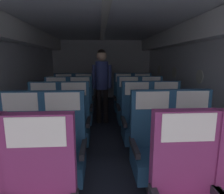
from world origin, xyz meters
TOP-DOWN VIEW (x-y plane):
  - ground at (0.00, 3.77)m, footprint 3.85×7.94m
  - fuselage_shell at (0.00, 4.05)m, footprint 3.73×7.59m
  - seat_b_left_window at (-0.95, 2.24)m, footprint 0.50×0.52m
  - seat_b_left_aisle at (-0.50, 2.23)m, footprint 0.50×0.52m
  - seat_b_right_aisle at (0.96, 2.24)m, footprint 0.50×0.52m
  - seat_b_right_window at (0.49, 2.23)m, footprint 0.50×0.52m
  - seat_c_left_window at (-0.96, 3.14)m, footprint 0.50×0.52m
  - seat_c_left_aisle at (-0.50, 3.13)m, footprint 0.50×0.52m
  - seat_c_right_aisle at (0.96, 3.12)m, footprint 0.50×0.52m
  - seat_c_right_window at (0.49, 3.12)m, footprint 0.50×0.52m
  - seat_d_left_window at (-0.95, 4.01)m, footprint 0.50×0.52m
  - seat_d_left_aisle at (-0.49, 4.02)m, footprint 0.50×0.52m
  - seat_d_right_aisle at (0.96, 4.01)m, footprint 0.50×0.52m
  - seat_d_right_window at (0.49, 4.02)m, footprint 0.50×0.52m
  - seat_e_left_window at (-0.97, 4.92)m, footprint 0.50×0.52m
  - seat_e_left_aisle at (-0.49, 4.91)m, footprint 0.50×0.52m
  - seat_e_right_aisle at (0.97, 4.92)m, footprint 0.50×0.52m
  - seat_e_right_window at (0.49, 4.92)m, footprint 0.50×0.52m
  - flight_attendant at (-0.05, 4.55)m, footprint 0.43×0.28m

SIDE VIEW (x-z plane):
  - ground at x=0.00m, z-range -0.02..0.00m
  - seat_b_left_window at x=-0.95m, z-range -0.09..1.01m
  - seat_b_left_aisle at x=-0.50m, z-range -0.09..1.01m
  - seat_b_right_aisle at x=0.96m, z-range -0.09..1.01m
  - seat_b_right_window at x=0.49m, z-range -0.09..1.01m
  - seat_c_left_window at x=-0.96m, z-range -0.09..1.01m
  - seat_c_left_aisle at x=-0.50m, z-range -0.09..1.01m
  - seat_c_right_aisle at x=0.96m, z-range -0.09..1.01m
  - seat_c_right_window at x=0.49m, z-range -0.09..1.01m
  - seat_d_left_window at x=-0.95m, z-range -0.09..1.01m
  - seat_d_left_aisle at x=-0.49m, z-range -0.09..1.01m
  - seat_d_right_aisle at x=0.96m, z-range -0.09..1.01m
  - seat_d_right_window at x=0.49m, z-range -0.09..1.01m
  - seat_e_left_window at x=-0.97m, z-range -0.09..1.01m
  - seat_e_left_aisle at x=-0.49m, z-range -0.09..1.01m
  - seat_e_right_aisle at x=0.97m, z-range -0.09..1.01m
  - seat_e_right_window at x=0.49m, z-range -0.09..1.01m
  - flight_attendant at x=-0.05m, z-range 0.20..1.86m
  - fuselage_shell at x=0.00m, z-range 0.49..2.67m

